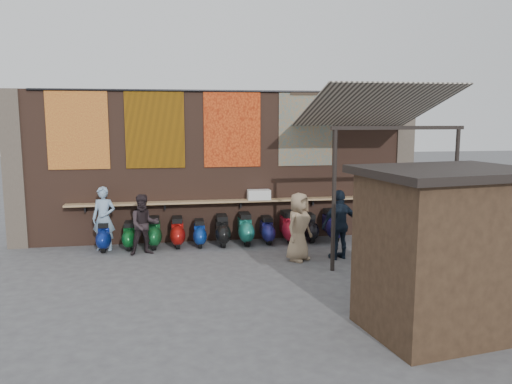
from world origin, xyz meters
The scene contains 36 objects.
ground centered at (0.00, 0.00, 0.00)m, with size 70.00×70.00×0.00m, color #474749.
brick_wall centered at (0.00, 2.70, 2.00)m, with size 10.00×0.40×4.00m, color brown.
pier_left centered at (-5.20, 2.70, 2.00)m, with size 0.50×0.50×4.00m, color #4C4238.
pier_right centered at (5.20, 2.70, 2.00)m, with size 0.50×0.50×4.00m, color #4C4238.
eating_counter centered at (0.00, 2.33, 1.10)m, with size 8.00×0.32×0.05m, color #9E7A51.
shelf_box centered at (0.98, 2.30, 1.26)m, with size 0.60×0.30×0.26m, color white.
tapestry_redgold centered at (-3.60, 2.48, 3.00)m, with size 1.50×0.02×2.00m, color maroon.
tapestry_sun centered at (-1.70, 2.48, 3.00)m, with size 1.50×0.02×2.00m, color #BE720B.
tapestry_orange centered at (0.30, 2.48, 3.00)m, with size 1.50×0.02×2.00m, color #E6541C.
tapestry_multi centered at (2.30, 2.48, 3.00)m, with size 1.50×0.02×2.00m, color teal.
hang_rail centered at (0.00, 2.47, 3.98)m, with size 0.06×0.06×9.50m, color black.
scooter_stool_0 centered at (-3.00, 1.96, 0.36)m, with size 0.34×0.75×0.71m, color navy, non-canonical shape.
scooter_stool_1 centered at (-2.39, 1.99, 0.34)m, with size 0.32×0.72×0.68m, color #0B501D, non-canonical shape.
scooter_stool_2 centered at (-1.78, 2.03, 0.39)m, with size 0.37×0.81×0.77m, color #0F4E23, non-canonical shape.
scooter_stool_3 centered at (-1.19, 2.03, 0.38)m, with size 0.36×0.79×0.75m, color #9A0F0B, non-canonical shape.
scooter_stool_4 centered at (-0.63, 1.98, 0.34)m, with size 0.32×0.71×0.68m, color navy, non-canonical shape.
scooter_stool_5 centered at (-0.05, 1.98, 0.39)m, with size 0.37×0.82×0.78m, color black, non-canonical shape.
scooter_stool_6 centered at (0.57, 2.03, 0.40)m, with size 0.38×0.85×0.80m, color #1C7162, non-canonical shape.
scooter_stool_7 centered at (1.15, 2.01, 0.35)m, with size 0.33×0.74×0.70m, color navy, non-canonical shape.
scooter_stool_8 centered at (1.72, 1.98, 0.41)m, with size 0.39×0.87×0.83m, color maroon, non-canonical shape.
scooter_stool_9 centered at (2.31, 2.04, 0.37)m, with size 0.35×0.78×0.74m, color black, non-canonical shape.
scooter_stool_10 centered at (2.93, 2.01, 0.41)m, with size 0.39×0.87×0.83m, color #1A1551, non-canonical shape.
diner_left centered at (-3.00, 2.00, 0.80)m, with size 0.59×0.38×1.60m, color #85A3C1.
diner_right centered at (-1.99, 1.40, 0.74)m, with size 0.72×0.56×1.48m, color #292023.
shopper_navy centered at (2.55, 0.27, 0.82)m, with size 0.96×0.40×1.64m, color black.
shopper_grey centered at (4.77, -0.13, 0.75)m, with size 0.97×0.56×1.51m, color slate.
shopper_tan centered at (1.57, 0.29, 0.80)m, with size 0.78×0.51×1.59m, color #957C5F.
market_stall centered at (2.78, -3.85, 1.22)m, with size 2.24×1.68×2.43m, color black.
stall_roof centered at (2.78, -3.85, 2.49)m, with size 2.51×1.94×0.12m, color black.
stall_sign centered at (2.65, -2.99, 1.76)m, with size 1.20×0.04×0.50m, color gold.
stall_shelf centered at (2.65, -2.99, 0.89)m, with size 1.86×0.10×0.06m, color #473321.
awning_canvas centered at (3.50, 0.90, 3.55)m, with size 3.20×3.40×0.03m, color beige.
awning_ledger centered at (3.50, 2.49, 3.95)m, with size 3.30×0.08×0.12m, color #33261C.
awning_header centered at (3.50, -0.60, 3.08)m, with size 3.00×0.08×0.08m, color black.
awning_post_left centered at (2.10, -0.60, 1.55)m, with size 0.09×0.09×3.10m, color black.
awning_post_right centered at (4.90, -0.60, 1.55)m, with size 0.09×0.09×3.10m, color black.
Camera 1 is at (-1.28, -10.66, 3.29)m, focal length 35.00 mm.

